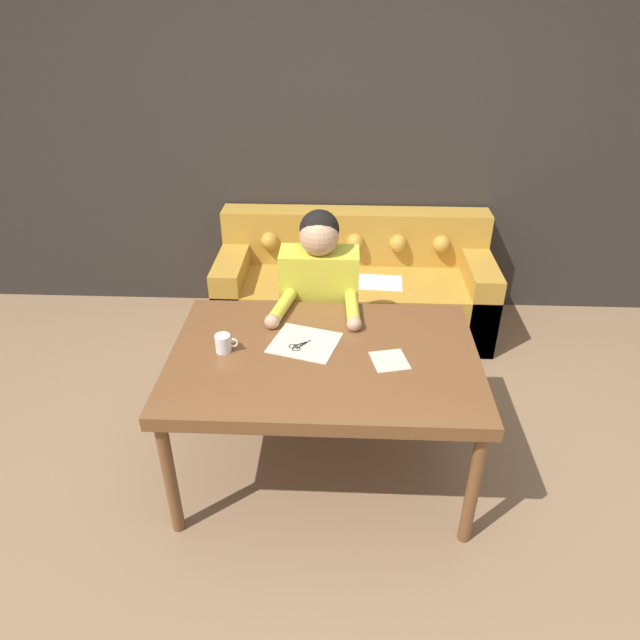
{
  "coord_description": "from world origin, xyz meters",
  "views": [
    {
      "loc": [
        0.06,
        -2.18,
        2.31
      ],
      "look_at": [
        -0.05,
        0.25,
        0.84
      ],
      "focal_mm": 32.0,
      "sensor_mm": 36.0,
      "label": 1
    }
  ],
  "objects_px": {
    "couch": "(354,289)",
    "scissors": "(303,344)",
    "dining_table": "(324,365)",
    "mug": "(224,343)",
    "person": "(319,306)"
  },
  "relations": [
    {
      "from": "dining_table",
      "to": "mug",
      "type": "distance_m",
      "value": 0.5
    },
    {
      "from": "couch",
      "to": "mug",
      "type": "height_order",
      "value": "couch"
    },
    {
      "from": "mug",
      "to": "couch",
      "type": "bearing_deg",
      "value": 66.31
    },
    {
      "from": "person",
      "to": "scissors",
      "type": "distance_m",
      "value": 0.58
    },
    {
      "from": "person",
      "to": "mug",
      "type": "xyz_separation_m",
      "value": [
        -0.44,
        -0.64,
        0.15
      ]
    },
    {
      "from": "person",
      "to": "scissors",
      "type": "xyz_separation_m",
      "value": [
        -0.06,
        -0.57,
        0.1
      ]
    },
    {
      "from": "dining_table",
      "to": "scissors",
      "type": "xyz_separation_m",
      "value": [
        -0.11,
        0.08,
        0.07
      ]
    },
    {
      "from": "dining_table",
      "to": "person",
      "type": "height_order",
      "value": "person"
    },
    {
      "from": "scissors",
      "to": "mug",
      "type": "relative_size",
      "value": 1.79
    },
    {
      "from": "person",
      "to": "mug",
      "type": "relative_size",
      "value": 10.87
    },
    {
      "from": "couch",
      "to": "scissors",
      "type": "distance_m",
      "value": 1.52
    },
    {
      "from": "person",
      "to": "mug",
      "type": "bearing_deg",
      "value": -124.33
    },
    {
      "from": "dining_table",
      "to": "mug",
      "type": "relative_size",
      "value": 13.27
    },
    {
      "from": "mug",
      "to": "dining_table",
      "type": "bearing_deg",
      "value": -0.51
    },
    {
      "from": "dining_table",
      "to": "mug",
      "type": "xyz_separation_m",
      "value": [
        -0.49,
        0.0,
        0.11
      ]
    }
  ]
}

